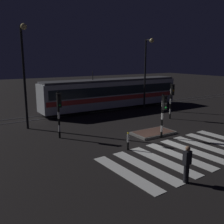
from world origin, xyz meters
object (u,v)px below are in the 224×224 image
Objects in this scene: street_lamp_trackside_left at (24,66)px; tram at (112,93)px; traffic_light_median_centre at (163,109)px; bollard_island_edge at (128,141)px; traffic_light_corner_far_left at (59,108)px; traffic_light_corner_far_right at (172,96)px; street_lamp_trackside_right at (147,66)px; pedestrian_waiting_at_kerb at (187,164)px.

street_lamp_trackside_left reaches higher than tram.
traffic_light_median_centre is 2.75× the size of bollard_island_edge.
traffic_light_corner_far_left is at bearing -69.88° from street_lamp_trackside_left.
traffic_light_median_centre reaches higher than bollard_island_edge.
street_lamp_trackside_left is at bearing 164.23° from traffic_light_corner_far_right.
tram is at bearing 106.35° from traffic_light_corner_far_right.
street_lamp_trackside_right is at bearing 22.03° from traffic_light_corner_far_left.
traffic_light_corner_far_right is at bearing 48.21° from pedestrian_waiting_at_kerb.
street_lamp_trackside_left is at bearing -160.66° from tram.
street_lamp_trackside_right is (11.33, 4.58, 2.52)m from traffic_light_corner_far_left.
street_lamp_trackside_left is at bearing 135.61° from traffic_light_median_centre.
pedestrian_waiting_at_kerb is at bearing -92.51° from bollard_island_edge.
traffic_light_corner_far_left is 12.48m from street_lamp_trackside_right.
traffic_light_corner_far_right reaches higher than traffic_light_corner_far_left.
pedestrian_waiting_at_kerb reaches higher than bollard_island_edge.
tram is at bearing 19.34° from street_lamp_trackside_left.
traffic_light_median_centre is 10.17m from street_lamp_trackside_right.
tram reaches higher than traffic_light_corner_far_left.
tram reaches higher than traffic_light_corner_far_right.
pedestrian_waiting_at_kerb is 4.70m from bollard_island_edge.
street_lamp_trackside_left reaches higher than traffic_light_median_centre.
bollard_island_edge is at bearing -117.89° from tram.
street_lamp_trackside_right is 4.31× the size of pedestrian_waiting_at_kerb.
street_lamp_trackside_left is 1.06× the size of street_lamp_trackside_right.
traffic_light_corner_far_left is 4.59m from street_lamp_trackside_left.
street_lamp_trackside_right is at bearing 80.46° from traffic_light_corner_far_right.
street_lamp_trackside_right is 13.09m from bollard_island_edge.
street_lamp_trackside_left is at bearing 116.68° from bollard_island_edge.
pedestrian_waiting_at_kerb is (-6.15, -15.92, -0.87)m from tram.
tram is at bearing 68.88° from pedestrian_waiting_at_kerb.
street_lamp_trackside_right is at bearing -40.35° from tram.
bollard_island_edge is at bearing 87.49° from pedestrian_waiting_at_kerb.
street_lamp_trackside_right is at bearing 45.67° from bollard_island_edge.
traffic_light_corner_far_right is 5.19m from street_lamp_trackside_right.
bollard_island_edge is at bearing -63.32° from street_lamp_trackside_left.
traffic_light_median_centre is 10.90m from tram.
street_lamp_trackside_right is 4.63m from tram.
street_lamp_trackside_right reaches higher than bollard_island_edge.
street_lamp_trackside_right is 16.67m from pedestrian_waiting_at_kerb.
street_lamp_trackside_left reaches higher than traffic_light_corner_far_left.
bollard_island_edge is (-3.38, -0.64, -1.45)m from traffic_light_median_centre.
traffic_light_corner_far_right is 12.61m from street_lamp_trackside_left.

